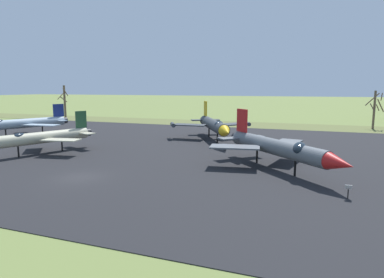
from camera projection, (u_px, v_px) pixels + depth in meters
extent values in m
plane|color=olive|center=(80.00, 178.00, 30.01)|extent=(600.00, 600.00, 0.00)
cube|color=black|center=(158.00, 148.00, 44.61)|extent=(100.52, 52.53, 0.05)
cube|color=#5F6535|center=(222.00, 124.00, 74.51)|extent=(160.52, 12.00, 0.06)
cylinder|color=#8EA3B2|center=(24.00, 123.00, 55.03)|extent=(6.40, 12.76, 1.52)
cylinder|color=black|center=(64.00, 120.00, 60.04)|extent=(1.30, 1.18, 1.06)
cube|color=#8EA3B2|center=(24.00, 122.00, 58.35)|extent=(5.00, 5.65, 0.14)
cube|color=#8EA3B2|center=(42.00, 125.00, 53.62)|extent=(5.77, 2.80, 0.14)
cube|color=navy|center=(58.00, 110.00, 59.06)|extent=(0.89, 1.83, 2.19)
cube|color=#8EA3B2|center=(56.00, 120.00, 60.04)|extent=(2.06, 1.93, 0.14)
cube|color=#8EA3B2|center=(62.00, 121.00, 58.53)|extent=(2.06, 1.93, 0.14)
cylinder|color=black|center=(6.00, 134.00, 53.14)|extent=(0.20, 0.20, 1.42)
cylinder|color=black|center=(43.00, 131.00, 57.36)|extent=(0.20, 0.20, 1.42)
cylinder|color=#565B60|center=(275.00, 147.00, 32.81)|extent=(10.51, 10.77, 1.56)
cone|color=red|center=(341.00, 164.00, 25.61)|extent=(2.71, 2.73, 1.43)
cylinder|color=black|center=(237.00, 137.00, 39.19)|extent=(1.38, 1.37, 1.09)
ellipsoid|color=#19232D|center=(300.00, 148.00, 29.63)|extent=(1.20, 2.26, 1.13)
cube|color=#565B60|center=(235.00, 147.00, 33.52)|extent=(5.19, 3.08, 0.15)
cube|color=#565B60|center=(287.00, 143.00, 36.09)|extent=(3.21, 5.23, 0.15)
cube|color=red|center=(242.00, 120.00, 37.98)|extent=(1.50, 1.54, 2.57)
cube|color=#565B60|center=(230.00, 138.00, 37.62)|extent=(2.78, 2.76, 0.15)
cube|color=#565B60|center=(253.00, 137.00, 38.85)|extent=(2.78, 2.76, 0.15)
cylinder|color=black|center=(295.00, 169.00, 30.35)|extent=(0.21, 0.21, 1.45)
cylinder|color=black|center=(257.00, 157.00, 35.72)|extent=(0.21, 0.21, 1.45)
cylinder|color=black|center=(348.00, 194.00, 24.12)|extent=(0.08, 0.08, 0.77)
cube|color=white|center=(349.00, 187.00, 24.04)|extent=(0.47, 0.30, 0.36)
cylinder|color=#33383D|center=(213.00, 125.00, 51.27)|extent=(8.27, 13.35, 1.65)
cone|color=yellow|center=(226.00, 132.00, 43.13)|extent=(2.44, 2.77, 1.52)
cylinder|color=black|center=(204.00, 120.00, 58.59)|extent=(1.45, 1.35, 1.15)
ellipsoid|color=#19232D|center=(219.00, 125.00, 47.31)|extent=(1.13, 2.12, 1.06)
cube|color=#33383D|center=(190.00, 125.00, 52.23)|extent=(5.22, 2.61, 0.15)
cube|color=#33383D|center=(232.00, 124.00, 53.18)|extent=(4.93, 5.58, 0.15)
cylinder|color=#33383D|center=(173.00, 125.00, 52.49)|extent=(1.80, 2.61, 0.62)
cylinder|color=#33383D|center=(247.00, 124.00, 54.16)|extent=(1.80, 2.61, 0.62)
cube|color=yellow|center=(205.00, 109.00, 57.29)|extent=(1.09, 1.78, 2.50)
cube|color=#33383D|center=(198.00, 120.00, 57.30)|extent=(2.57, 2.35, 0.15)
cube|color=#33383D|center=(213.00, 120.00, 57.68)|extent=(2.57, 2.35, 0.15)
cylinder|color=black|center=(217.00, 138.00, 48.43)|extent=(0.22, 0.22, 1.54)
cylinder|color=black|center=(209.00, 132.00, 54.59)|extent=(0.22, 0.22, 1.54)
cylinder|color=black|center=(224.00, 149.00, 42.66)|extent=(0.08, 0.08, 0.62)
cube|color=white|center=(224.00, 145.00, 42.59)|extent=(0.64, 0.33, 0.35)
cylinder|color=#B7B293|center=(41.00, 138.00, 40.40)|extent=(5.46, 11.87, 1.40)
cylinder|color=black|center=(87.00, 132.00, 45.17)|extent=(1.18, 1.06, 0.98)
ellipsoid|color=#19232D|center=(19.00, 137.00, 38.52)|extent=(0.94, 1.77, 0.88)
cube|color=#B7B293|center=(39.00, 136.00, 43.04)|extent=(4.21, 4.53, 0.13)
cube|color=#B7B293|center=(61.00, 140.00, 39.43)|extent=(4.53, 2.71, 0.13)
cube|color=#234C2D|center=(81.00, 119.00, 44.28)|extent=(0.68, 1.50, 2.22)
cube|color=#B7B293|center=(75.00, 132.00, 45.35)|extent=(2.54, 1.99, 0.13)
cube|color=#B7B293|center=(87.00, 133.00, 43.56)|extent=(2.54, 1.99, 0.13)
cylinder|color=black|center=(18.00, 152.00, 38.59)|extent=(0.19, 0.19, 1.31)
cylinder|color=black|center=(62.00, 146.00, 42.61)|extent=(0.19, 0.19, 1.31)
cylinder|color=brown|center=(65.00, 102.00, 89.39)|extent=(0.55, 0.55, 8.55)
cylinder|color=brown|center=(65.00, 92.00, 88.58)|extent=(0.77, 1.42, 2.17)
cylinder|color=brown|center=(63.00, 99.00, 88.41)|extent=(1.89, 0.94, 1.63)
cylinder|color=brown|center=(61.00, 96.00, 89.57)|extent=(0.26, 2.56, 1.84)
cylinder|color=brown|center=(374.00, 110.00, 64.61)|extent=(0.42, 0.42, 7.40)
cylinder|color=brown|center=(373.00, 108.00, 64.30)|extent=(1.04, 0.96, 1.68)
cylinder|color=brown|center=(382.00, 97.00, 63.76)|extent=(0.39, 2.24, 1.55)
cylinder|color=brown|center=(372.00, 99.00, 65.50)|extent=(2.54, 0.86, 2.52)
cylinder|color=brown|center=(378.00, 108.00, 64.05)|extent=(0.88, 1.22, 1.30)
cylinder|color=brown|center=(381.00, 106.00, 63.50)|extent=(1.66, 2.07, 2.58)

